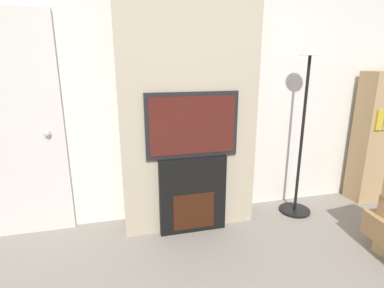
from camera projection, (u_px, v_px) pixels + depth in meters
The scene contains 7 objects.
wall_back at pixel (182, 86), 2.94m from camera, with size 6.00×0.06×2.70m.
chimney_breast at pixel (187, 88), 2.75m from camera, with size 1.27×0.35×2.70m.
fireplace at pixel (192, 194), 2.84m from camera, with size 0.63×0.15×0.75m.
television at pixel (192, 125), 2.66m from camera, with size 0.84×0.07×0.59m.
floor_lamp at pixel (304, 119), 3.01m from camera, with size 0.33×0.33×1.74m.
bookshelf at pixel (376, 138), 3.41m from camera, with size 0.47×0.29×1.49m.
entry_door at pixel (6, 130), 2.60m from camera, with size 0.95×0.09×2.01m.
Camera 1 is at (-0.64, -0.89, 1.59)m, focal length 28.00 mm.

